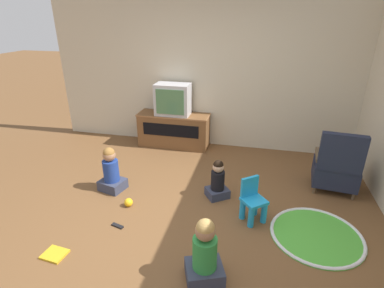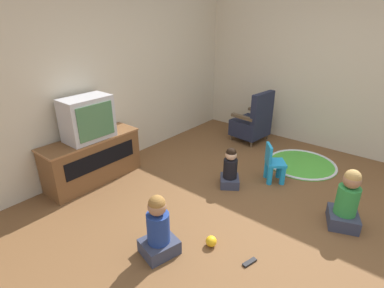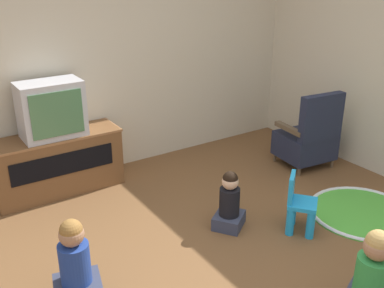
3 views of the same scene
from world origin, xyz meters
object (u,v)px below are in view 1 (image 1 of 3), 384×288
at_px(tv_cabinet, 174,129).
at_px(television, 173,99).
at_px(child_watching_left, 111,172).
at_px(child_watching_right, 205,255).
at_px(toy_ball, 129,202).
at_px(book, 55,254).
at_px(child_watching_center, 218,181).
at_px(yellow_kid_chair, 253,203).
at_px(remote_control, 118,226).
at_px(black_armchair, 336,168).

bearing_deg(tv_cabinet, television, -90.00).
distance_m(child_watching_left, child_watching_right, 1.98).
distance_m(child_watching_left, toy_ball, 0.55).
distance_m(child_watching_left, book, 1.32).
height_order(child_watching_center, book, child_watching_center).
height_order(television, toy_ball, television).
distance_m(tv_cabinet, yellow_kid_chair, 2.42).
bearing_deg(tv_cabinet, toy_ball, -90.91).
bearing_deg(book, child_watching_left, -84.32).
relative_size(television, child_watching_center, 1.11).
relative_size(child_watching_center, remote_control, 3.46).
distance_m(yellow_kid_chair, remote_control, 1.60).
relative_size(child_watching_center, child_watching_right, 0.81).
bearing_deg(book, child_watching_center, -129.60).
bearing_deg(child_watching_right, child_watching_center, 72.24).
relative_size(yellow_kid_chair, child_watching_left, 0.84).
bearing_deg(toy_ball, child_watching_right, -37.87).
distance_m(child_watching_right, remote_control, 1.26).
bearing_deg(child_watching_center, remote_control, -174.37).
height_order(yellow_kid_chair, remote_control, yellow_kid_chair).
height_order(child_watching_left, toy_ball, child_watching_left).
height_order(tv_cabinet, child_watching_left, child_watching_left).
xyz_separation_m(tv_cabinet, book, (-0.41, -2.95, -0.31)).
bearing_deg(remote_control, child_watching_right, 171.39).
xyz_separation_m(child_watching_left, child_watching_right, (1.54, -1.23, 0.01)).
bearing_deg(television, remote_control, -89.79).
xyz_separation_m(tv_cabinet, television, (-0.00, -0.02, 0.57)).
bearing_deg(television, child_watching_left, -104.30).
bearing_deg(black_armchair, television, -13.95).
distance_m(child_watching_center, toy_ball, 1.19).
height_order(yellow_kid_chair, book, yellow_kid_chair).
relative_size(black_armchair, remote_control, 5.76).
xyz_separation_m(tv_cabinet, remote_control, (0.01, -2.39, -0.31)).
height_order(television, yellow_kid_chair, television).
relative_size(tv_cabinet, child_watching_center, 2.38).
height_order(toy_ball, book, toy_ball).
bearing_deg(toy_ball, tv_cabinet, 89.09).
relative_size(child_watching_left, child_watching_right, 0.96).
bearing_deg(child_watching_right, child_watching_left, 119.93).
distance_m(yellow_kid_chair, child_watching_right, 1.07).
xyz_separation_m(child_watching_left, remote_control, (0.42, -0.74, -0.26)).
bearing_deg(tv_cabinet, child_watching_left, -104.12).
height_order(child_watching_left, book, child_watching_left).
bearing_deg(tv_cabinet, book, -98.01).
xyz_separation_m(black_armchair, remote_control, (-2.57, -1.40, -0.33)).
distance_m(child_watching_left, child_watching_center, 1.46).
xyz_separation_m(child_watching_right, remote_control, (-1.12, 0.50, -0.28)).
xyz_separation_m(child_watching_center, book, (-1.45, -1.44, -0.22)).
xyz_separation_m(child_watching_center, remote_control, (-1.03, -0.88, -0.22)).
xyz_separation_m(black_armchair, child_watching_right, (-1.45, -1.90, -0.06)).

